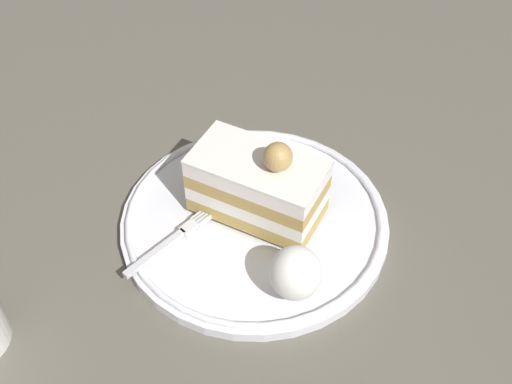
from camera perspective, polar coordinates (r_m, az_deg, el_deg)
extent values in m
plane|color=#5A574C|center=(0.61, -2.22, -1.50)|extent=(2.40, 2.40, 0.00)
cylinder|color=white|center=(0.59, 0.00, -2.67)|extent=(0.25, 0.25, 0.01)
torus|color=white|center=(0.59, 0.00, -2.22)|extent=(0.24, 0.24, 0.01)
cube|color=tan|center=(0.59, 0.26, -0.99)|extent=(0.13, 0.11, 0.01)
cube|color=white|center=(0.58, 0.27, -0.02)|extent=(0.13, 0.11, 0.01)
cube|color=tan|center=(0.57, 0.27, 0.99)|extent=(0.13, 0.11, 0.01)
cube|color=white|center=(0.55, 0.28, 2.04)|extent=(0.13, 0.11, 0.01)
cube|color=white|center=(0.55, 0.28, 2.69)|extent=(0.13, 0.11, 0.00)
sphere|color=tan|center=(0.53, 2.09, 3.15)|extent=(0.03, 0.03, 0.03)
ellipsoid|color=white|center=(0.52, 3.70, -7.22)|extent=(0.04, 0.04, 0.05)
cube|color=silver|center=(0.56, -8.88, -5.40)|extent=(0.05, 0.05, 0.00)
cube|color=silver|center=(0.58, -5.92, -3.18)|extent=(0.02, 0.02, 0.00)
cube|color=silver|center=(0.58, -3.94, -2.20)|extent=(0.02, 0.02, 0.00)
cube|color=silver|center=(0.58, -4.16, -2.03)|extent=(0.02, 0.02, 0.00)
cube|color=silver|center=(0.59, -4.39, -1.86)|extent=(0.02, 0.02, 0.00)
cube|color=silver|center=(0.59, -4.62, -1.70)|extent=(0.02, 0.02, 0.00)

